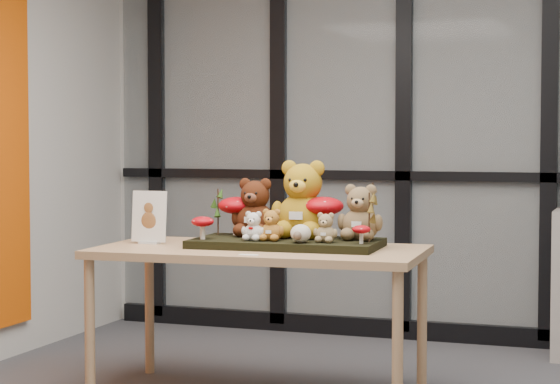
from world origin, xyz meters
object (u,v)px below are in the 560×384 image
at_px(sign_holder, 149,220).
at_px(bear_white_bow, 253,224).
at_px(bear_small_yellow, 272,223).
at_px(diorama_tray, 287,243).
at_px(mushroom_back_right, 323,215).
at_px(bear_tan_back, 361,209).
at_px(bear_beige_small, 326,226).
at_px(mushroom_back_left, 237,214).
at_px(display_table, 260,261).
at_px(plush_cream_hedgehog, 301,233).
at_px(bear_brown_medium, 255,204).
at_px(mushroom_front_right, 361,234).
at_px(mushroom_front_left, 203,227).
at_px(bear_pooh_yellow, 303,195).

bearing_deg(sign_holder, bear_white_bow, -4.88).
bearing_deg(bear_small_yellow, diorama_tray, 63.12).
bearing_deg(sign_holder, mushroom_back_right, 11.17).
distance_m(bear_tan_back, bear_beige_small, 0.23).
distance_m(bear_small_yellow, mushroom_back_right, 0.29).
xyz_separation_m(mushroom_back_left, mushroom_back_right, (0.47, -0.02, 0.01)).
bearing_deg(display_table, bear_tan_back, 16.16).
xyz_separation_m(bear_beige_small, mushroom_back_left, (-0.54, 0.21, 0.03)).
bearing_deg(bear_small_yellow, mushroom_back_right, 43.30).
bearing_deg(bear_white_bow, plush_cream_hedgehog, -8.15).
distance_m(bear_tan_back, plush_cream_hedgehog, 0.35).
xyz_separation_m(bear_brown_medium, mushroom_front_right, (0.61, -0.19, -0.11)).
bearing_deg(bear_white_bow, mushroom_front_left, -178.88).
distance_m(plush_cream_hedgehog, mushroom_front_left, 0.51).
distance_m(display_table, bear_white_bow, 0.19).
relative_size(mushroom_back_left, mushroom_front_left, 1.75).
relative_size(mushroom_back_left, mushroom_front_right, 2.23).
bearing_deg(bear_white_bow, bear_pooh_yellow, 50.57).
bearing_deg(mushroom_front_left, bear_pooh_yellow, 30.16).
bearing_deg(bear_white_bow, mushroom_front_right, 0.31).
bearing_deg(bear_tan_back, bear_beige_small, -127.94).
distance_m(bear_pooh_yellow, mushroom_back_left, 0.38).
bearing_deg(mushroom_front_left, sign_holder, 169.59).
relative_size(bear_brown_medium, mushroom_front_right, 3.33).
relative_size(diorama_tray, mushroom_back_right, 4.02).
bearing_deg(mushroom_back_left, plush_cream_hedgehog, -31.67).
relative_size(display_table, mushroom_back_left, 7.54).
relative_size(display_table, diorama_tray, 1.78).
bearing_deg(mushroom_back_right, bear_white_bow, -141.40).
xyz_separation_m(bear_pooh_yellow, mushroom_front_right, (0.36, -0.21, -0.16)).
xyz_separation_m(display_table, mushroom_front_right, (0.52, -0.02, 0.15)).
xyz_separation_m(bear_brown_medium, bear_beige_small, (0.43, -0.18, -0.08)).
xyz_separation_m(bear_tan_back, bear_small_yellow, (-0.40, -0.19, -0.06)).
distance_m(bear_pooh_yellow, bear_beige_small, 0.30).
distance_m(display_table, diorama_tray, 0.16).
bearing_deg(mushroom_front_left, bear_small_yellow, 6.41).
height_order(display_table, mushroom_front_right, mushroom_front_right).
bearing_deg(bear_tan_back, mushroom_back_right, 173.34).
height_order(bear_pooh_yellow, bear_small_yellow, bear_pooh_yellow).
distance_m(mushroom_back_left, mushroom_front_right, 0.75).
bearing_deg(plush_cream_hedgehog, diorama_tray, 127.65).
bearing_deg(bear_tan_back, mushroom_front_right, -76.78).
height_order(display_table, bear_brown_medium, bear_brown_medium).
xyz_separation_m(bear_tan_back, plush_cream_hedgehog, (-0.23, -0.24, -0.10)).
distance_m(bear_brown_medium, mushroom_back_right, 0.36).
bearing_deg(display_table, bear_brown_medium, 114.91).
bearing_deg(bear_small_yellow, bear_brown_medium, 126.45).
relative_size(bear_small_yellow, mushroom_back_left, 0.79).
xyz_separation_m(bear_pooh_yellow, bear_tan_back, (0.31, -0.02, -0.06)).
bearing_deg(mushroom_back_right, mushroom_front_left, -155.87).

